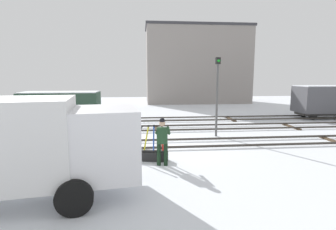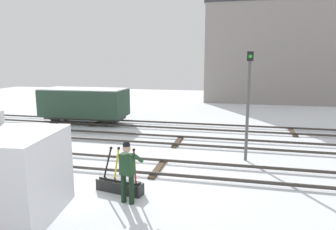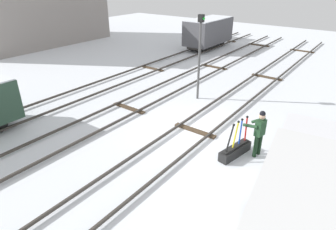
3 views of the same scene
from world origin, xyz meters
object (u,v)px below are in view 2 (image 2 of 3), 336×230
switch_lever_frame (120,184)px  signal_post (248,96)px  rail_worker (128,168)px  freight_car_back_track (84,103)px

switch_lever_frame → signal_post: size_ratio=0.36×
rail_worker → freight_car_back_track: size_ratio=0.34×
switch_lever_frame → freight_car_back_track: size_ratio=0.29×
rail_worker → freight_car_back_track: bearing=134.8°
switch_lever_frame → signal_post: signal_post is taller
signal_post → freight_car_back_track: signal_post is taller
rail_worker → freight_car_back_track: 11.88m
signal_post → freight_car_back_track: 11.32m
rail_worker → signal_post: 5.86m
switch_lever_frame → rail_worker: rail_worker is taller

